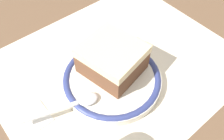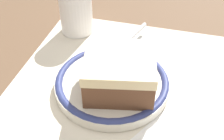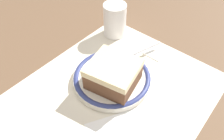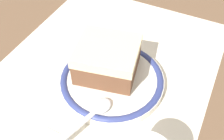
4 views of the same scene
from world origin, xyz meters
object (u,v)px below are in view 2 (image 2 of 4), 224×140
at_px(spoon, 122,46).
at_px(sugar_packet, 145,40).
at_px(cake_slice, 119,73).
at_px(cup, 76,13).
at_px(plate, 112,83).

xyz_separation_m(spoon, sugar_packet, (-0.05, 0.03, -0.02)).
relative_size(cake_slice, spoon, 0.93).
xyz_separation_m(spoon, cup, (-0.05, -0.10, 0.02)).
bearing_deg(plate, spoon, -176.90).
bearing_deg(cake_slice, plate, -130.85).
relative_size(plate, sugar_packet, 3.51).
height_order(cake_slice, spoon, cake_slice).
distance_m(plate, spoon, 0.09).
distance_m(cake_slice, cup, 0.19).
bearing_deg(cake_slice, sugar_packet, 174.50).
xyz_separation_m(cup, sugar_packet, (0.00, 0.14, -0.04)).
height_order(spoon, cup, cup).
xyz_separation_m(cake_slice, cup, (-0.15, -0.12, -0.00)).
bearing_deg(sugar_packet, cup, -91.48).
bearing_deg(plate, cup, -142.18).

